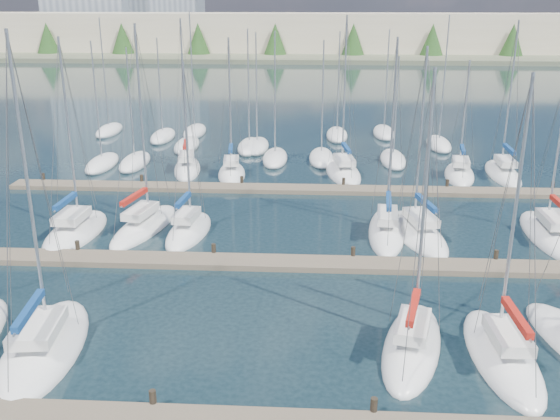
# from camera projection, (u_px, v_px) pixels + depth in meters

# --- Properties ---
(ground) EXTENTS (400.00, 400.00, 0.00)m
(ground) POSITION_uv_depth(u_px,v_px,m) (302.00, 118.00, 76.45)
(ground) COLOR #182A31
(ground) RESTS_ON ground
(dock_mid) EXTENTS (44.00, 1.93, 1.10)m
(dock_mid) POSITION_uv_depth(u_px,v_px,m) (282.00, 263.00, 34.93)
(dock_mid) COLOR #6B5E4C
(dock_mid) RESTS_ON ground
(dock_far) EXTENTS (44.00, 1.93, 1.10)m
(dock_far) POSITION_uv_depth(u_px,v_px,m) (292.00, 189.00, 48.13)
(dock_far) COLOR #6B5E4C
(dock_far) RESTS_ON ground
(sailboat_i) EXTENTS (3.93, 8.54, 13.52)m
(sailboat_i) POSITION_uv_depth(u_px,v_px,m) (144.00, 226.00, 40.34)
(sailboat_i) COLOR white
(sailboat_i) RESTS_ON ground
(sailboat_k) EXTENTS (3.07, 8.54, 12.80)m
(sailboat_k) POSITION_uv_depth(u_px,v_px,m) (386.00, 231.00, 39.59)
(sailboat_k) COLOR white
(sailboat_k) RESTS_ON ground
(sailboat_e) EXTENTS (2.75, 7.83, 12.47)m
(sailboat_e) POSITION_uv_depth(u_px,v_px,m) (502.00, 355.00, 25.97)
(sailboat_e) COLOR white
(sailboat_e) RESTS_ON ground
(sailboat_o) EXTENTS (2.88, 6.36, 11.91)m
(sailboat_o) POSITION_uv_depth(u_px,v_px,m) (232.00, 173.00, 52.20)
(sailboat_o) COLOR white
(sailboat_o) RESTS_ON ground
(sailboat_n) EXTENTS (3.28, 7.53, 13.31)m
(sailboat_n) POSITION_uv_depth(u_px,v_px,m) (187.00, 168.00, 53.68)
(sailboat_n) COLOR white
(sailboat_n) RESTS_ON ground
(sailboat_j) EXTENTS (2.90, 6.76, 11.40)m
(sailboat_j) POSITION_uv_depth(u_px,v_px,m) (189.00, 231.00, 39.54)
(sailboat_j) COLOR white
(sailboat_j) RESTS_ON ground
(sailboat_r) EXTENTS (2.57, 8.10, 13.24)m
(sailboat_r) POSITION_uv_depth(u_px,v_px,m) (503.00, 173.00, 52.16)
(sailboat_r) COLOR white
(sailboat_r) RESTS_ON ground
(sailboat_l) EXTENTS (4.19, 8.44, 12.32)m
(sailboat_l) POSITION_uv_depth(u_px,v_px,m) (417.00, 233.00, 39.23)
(sailboat_l) COLOR white
(sailboat_l) RESTS_ON ground
(sailboat_h) EXTENTS (3.18, 7.69, 12.84)m
(sailboat_h) POSITION_uv_depth(u_px,v_px,m) (76.00, 231.00, 39.48)
(sailboat_h) COLOR white
(sailboat_h) RESTS_ON ground
(sailboat_m) EXTENTS (2.80, 8.72, 12.11)m
(sailboat_m) POSITION_uv_depth(u_px,v_px,m) (550.00, 235.00, 38.92)
(sailboat_m) COLOR white
(sailboat_m) RESTS_ON ground
(sailboat_p) EXTENTS (3.68, 8.28, 13.59)m
(sailboat_p) POSITION_uv_depth(u_px,v_px,m) (343.00, 172.00, 52.56)
(sailboat_p) COLOR white
(sailboat_p) RESTS_ON ground
(sailboat_c) EXTENTS (4.04, 8.72, 13.98)m
(sailboat_c) POSITION_uv_depth(u_px,v_px,m) (44.00, 347.00, 26.58)
(sailboat_c) COLOR white
(sailboat_c) RESTS_ON ground
(sailboat_q) EXTENTS (3.38, 7.08, 10.21)m
(sailboat_q) POSITION_uv_depth(u_px,v_px,m) (459.00, 174.00, 51.95)
(sailboat_q) COLOR white
(sailboat_q) RESTS_ON ground
(sailboat_d) EXTENTS (4.15, 7.93, 12.56)m
(sailboat_d) POSITION_uv_depth(u_px,v_px,m) (412.00, 346.00, 26.67)
(sailboat_d) COLOR white
(sailboat_d) RESTS_ON ground
(distant_boats) EXTENTS (36.93, 20.75, 13.30)m
(distant_boats) POSITION_uv_depth(u_px,v_px,m) (253.00, 145.00, 61.29)
(distant_boats) COLOR #9EA0A5
(distant_boats) RESTS_ON ground
(shoreline) EXTENTS (400.00, 60.00, 38.00)m
(shoreline) POSITION_uv_depth(u_px,v_px,m) (259.00, 22.00, 159.36)
(shoreline) COLOR #666B51
(shoreline) RESTS_ON ground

